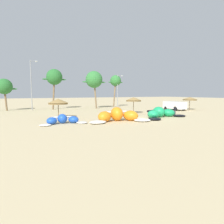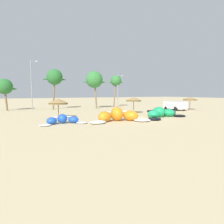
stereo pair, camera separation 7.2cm
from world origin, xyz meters
name	(u,v)px [view 2 (the right image)]	position (x,y,z in m)	size (l,w,h in m)	color
ground_plane	(144,119)	(0.00, 0.00, 0.00)	(260.00, 260.00, 0.00)	#C6B284
kite_far_left	(63,120)	(-11.23, 1.19, 0.44)	(5.81, 2.76, 1.14)	white
kite_left	(118,116)	(-4.41, -0.14, 0.69)	(8.28, 4.65, 1.82)	white
kite_left_of_center	(161,113)	(3.26, 0.14, 0.61)	(8.22, 4.55, 1.59)	black
beach_umbrella_near_van	(58,101)	(-10.59, 6.43, 2.44)	(2.88, 2.88, 2.85)	brown
beach_umbrella_middle	(134,99)	(2.91, 6.91, 2.54)	(2.78, 2.78, 2.92)	brown
beach_umbrella_near_palms	(190,99)	(17.97, 7.21, 2.45)	(3.05, 3.05, 2.81)	brown
parked_van	(174,105)	(14.52, 8.38, 1.09)	(2.54, 5.38, 1.84)	white
person_near_kites	(175,111)	(6.92, 0.90, 0.82)	(0.36, 0.24, 1.62)	#383842
palm_leftmost	(5,87)	(-17.68, 23.56, 4.96)	(4.80, 3.20, 6.62)	brown
palm_left	(55,77)	(-7.84, 22.23, 7.14)	(5.24, 3.49, 8.98)	brown
palm_left_of_gap	(94,80)	(0.87, 20.25, 6.78)	(5.91, 3.94, 8.81)	#7F6647
palm_center_left	(116,81)	(8.17, 22.99, 6.83)	(4.33, 2.88, 8.41)	#7F6647
lamppost_west_center	(32,83)	(-12.55, 22.26, 5.78)	(1.56, 0.24, 10.52)	gray
lamppost_east_center	(118,89)	(8.40, 22.06, 4.70)	(1.68, 0.24, 8.36)	gray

